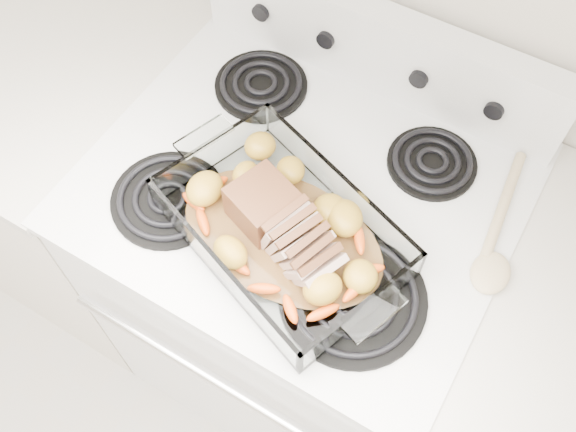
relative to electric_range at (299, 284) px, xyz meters
The scene contains 7 objects.
electric_range is the anchor object (origin of this frame).
counter_left 0.67m from the electric_range, behind, with size 0.58×0.68×0.93m.
counter_right 0.67m from the electric_range, ahead, with size 0.58×0.68×0.93m.
baking_dish 0.50m from the electric_range, 75.95° to the right, with size 0.41×0.27×0.08m.
pork_roast 0.52m from the electric_range, 81.84° to the right, with size 0.22×0.10×0.08m.
roast_vegetables 0.50m from the electric_range, 72.86° to the right, with size 0.36×0.20×0.04m.
wooden_spoon 0.59m from the electric_range, ahead, with size 0.08×0.30×0.02m.
Camera 1 is at (0.32, 1.07, 1.93)m, focal length 40.00 mm.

